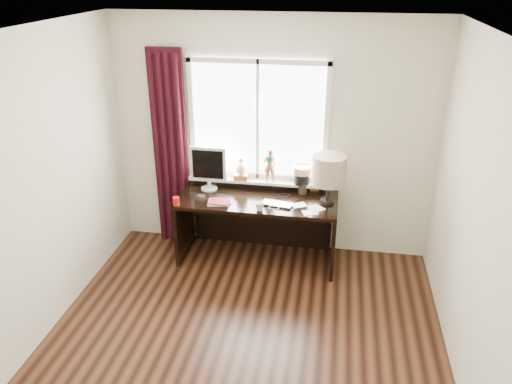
% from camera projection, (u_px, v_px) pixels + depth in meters
% --- Properties ---
extents(floor, '(3.50, 4.00, 0.00)m').
position_uv_depth(floor, '(237.00, 364.00, 4.14)').
color(floor, '#4B2817').
rests_on(floor, ground).
extents(ceiling, '(3.50, 4.00, 0.00)m').
position_uv_depth(ceiling, '(230.00, 40.00, 3.06)').
color(ceiling, white).
rests_on(ceiling, wall_back).
extents(wall_back, '(3.50, 0.00, 2.60)m').
position_uv_depth(wall_back, '(272.00, 139.00, 5.39)').
color(wall_back, beige).
rests_on(wall_back, ground).
extents(wall_left, '(0.00, 4.00, 2.60)m').
position_uv_depth(wall_left, '(13.00, 208.00, 3.86)').
color(wall_left, beige).
rests_on(wall_left, ground).
extents(wall_right, '(0.00, 4.00, 2.60)m').
position_uv_depth(wall_right, '(490.00, 247.00, 3.33)').
color(wall_right, beige).
rests_on(wall_right, ground).
extents(laptop, '(0.35, 0.26, 0.02)m').
position_uv_depth(laptop, '(277.00, 204.00, 5.15)').
color(laptop, silver).
rests_on(laptop, desk).
extents(mug, '(0.12, 0.11, 0.09)m').
position_uv_depth(mug, '(260.00, 206.00, 5.03)').
color(mug, white).
rests_on(mug, desk).
extents(red_cup, '(0.07, 0.07, 0.09)m').
position_uv_depth(red_cup, '(176.00, 201.00, 5.14)').
color(red_cup, '#A91208').
rests_on(red_cup, desk).
extents(window, '(1.52, 0.23, 1.40)m').
position_uv_depth(window, '(258.00, 139.00, 5.36)').
color(window, white).
rests_on(window, ground).
extents(curtain, '(0.38, 0.09, 2.25)m').
position_uv_depth(curtain, '(170.00, 152.00, 5.55)').
color(curtain, black).
rests_on(curtain, floor).
extents(desk, '(1.70, 0.70, 0.75)m').
position_uv_depth(desk, '(259.00, 215.00, 5.49)').
color(desk, black).
rests_on(desk, floor).
extents(monitor, '(0.40, 0.18, 0.49)m').
position_uv_depth(monitor, '(208.00, 166.00, 5.40)').
color(monitor, beige).
rests_on(monitor, desk).
extents(notebook_stack, '(0.24, 0.18, 0.03)m').
position_uv_depth(notebook_stack, '(219.00, 202.00, 5.18)').
color(notebook_stack, beige).
rests_on(notebook_stack, desk).
extents(brush_holder, '(0.09, 0.09, 0.25)m').
position_uv_depth(brush_holder, '(303.00, 188.00, 5.39)').
color(brush_holder, black).
rests_on(brush_holder, desk).
extents(icon_frame, '(0.10, 0.03, 0.13)m').
position_uv_depth(icon_frame, '(315.00, 186.00, 5.45)').
color(icon_frame, gold).
rests_on(icon_frame, desk).
extents(table_lamp, '(0.35, 0.35, 0.52)m').
position_uv_depth(table_lamp, '(329.00, 170.00, 5.06)').
color(table_lamp, black).
rests_on(table_lamp, desk).
extents(loose_papers, '(0.37, 0.31, 0.00)m').
position_uv_depth(loose_papers, '(309.00, 208.00, 5.08)').
color(loose_papers, white).
rests_on(loose_papers, desk).
extents(desk_cables, '(0.34, 0.26, 0.01)m').
position_uv_depth(desk_cables, '(274.00, 198.00, 5.30)').
color(desk_cables, black).
rests_on(desk_cables, desk).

